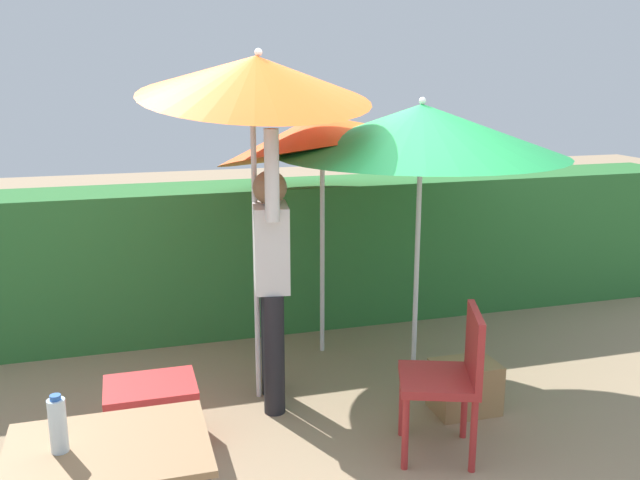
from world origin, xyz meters
The scene contains 11 objects.
ground_plane centered at (0.00, 0.00, 0.00)m, with size 24.00×24.00×0.00m, color #9E8466.
hedge_row centered at (0.00, 1.76, 0.63)m, with size 8.00×0.70×1.26m, color #2D7033.
umbrella_rainbow centered at (-0.42, 0.33, 2.17)m, with size 1.50×1.52×2.44m.
umbrella_orange centered at (0.75, 0.37, 1.82)m, with size 2.03×2.03×2.04m.
umbrella_yellow centered at (0.20, 0.97, 1.76)m, with size 1.65×1.62×2.12m.
person_vendor centered at (-0.36, 0.21, 0.93)m, with size 0.27×0.56×1.88m.
chair_plastic centered at (0.49, -0.72, 0.51)m, with size 0.57×0.57×0.89m.
cooler_box centered at (-1.18, -0.11, 0.20)m, with size 0.54×0.42×0.39m, color red.
crate_cardboard centered at (0.84, -0.27, 0.17)m, with size 0.42×0.30×0.34m, color #9E7A4C.
folding_table centered at (-1.39, -1.44, 0.66)m, with size 0.80×0.60×0.75m.
bottle_water centered at (-1.57, -1.42, 0.87)m, with size 0.07×0.07×0.24m.
Camera 1 is at (-1.28, -4.06, 2.20)m, focal length 38.83 mm.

